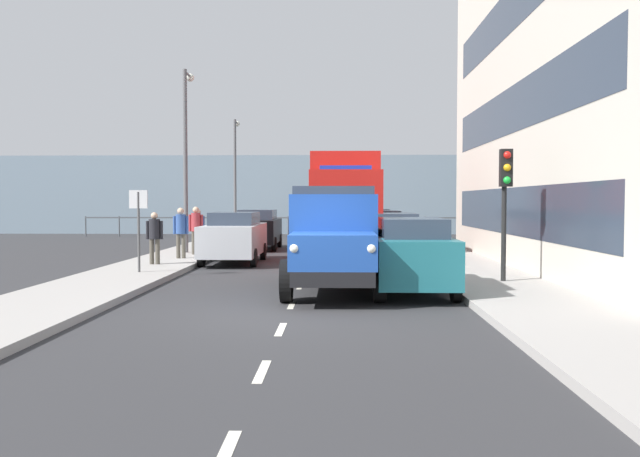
{
  "coord_description": "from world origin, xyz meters",
  "views": [
    {
      "loc": [
        -0.94,
        12.4,
        2.11
      ],
      "look_at": [
        -0.23,
        -13.41,
        1.03
      ],
      "focal_mm": 37.24,
      "sensor_mm": 36.0,
      "label": 1
    }
  ],
  "objects_px": {
    "car_grey_kerbside_1": "(390,239)",
    "car_black_oppositeside_1": "(257,229)",
    "car_teal_kerbside_near": "(411,254)",
    "traffic_light_near": "(505,186)",
    "car_silver_oppositeside_0": "(234,237)",
    "car_maroon_kerbside_2": "(379,231)",
    "pedestrian_in_dark_coat": "(196,226)",
    "lamp_post_promenade": "(186,145)",
    "pedestrian_couple_b": "(181,229)",
    "lamp_post_far": "(235,167)",
    "pedestrian_with_bag": "(198,226)",
    "lorry_cargo_red": "(345,202)",
    "street_sign": "(139,216)",
    "truck_vintage_blue": "(334,242)",
    "car_white_kerbside_3": "(373,227)",
    "pedestrian_strolling": "(155,234)"
  },
  "relations": [
    {
      "from": "car_grey_kerbside_1",
      "to": "car_black_oppositeside_1",
      "type": "bearing_deg",
      "value": -56.28
    },
    {
      "from": "car_teal_kerbside_near",
      "to": "traffic_light_near",
      "type": "bearing_deg",
      "value": -154.74
    },
    {
      "from": "car_teal_kerbside_near",
      "to": "car_silver_oppositeside_0",
      "type": "relative_size",
      "value": 0.95
    },
    {
      "from": "car_maroon_kerbside_2",
      "to": "traffic_light_near",
      "type": "height_order",
      "value": "traffic_light_near"
    },
    {
      "from": "car_silver_oppositeside_0",
      "to": "pedestrian_in_dark_coat",
      "type": "distance_m",
      "value": 2.44
    },
    {
      "from": "car_teal_kerbside_near",
      "to": "lamp_post_promenade",
      "type": "relative_size",
      "value": 0.59
    },
    {
      "from": "pedestrian_couple_b",
      "to": "lamp_post_far",
      "type": "xyz_separation_m",
      "value": [
        0.56,
        -15.67,
        2.92
      ]
    },
    {
      "from": "lamp_post_promenade",
      "to": "pedestrian_with_bag",
      "type": "bearing_deg",
      "value": -91.72
    },
    {
      "from": "lamp_post_promenade",
      "to": "lamp_post_far",
      "type": "bearing_deg",
      "value": -89.4
    },
    {
      "from": "lorry_cargo_red",
      "to": "car_black_oppositeside_1",
      "type": "distance_m",
      "value": 5.21
    },
    {
      "from": "car_silver_oppositeside_0",
      "to": "street_sign",
      "type": "relative_size",
      "value": 1.93
    },
    {
      "from": "lorry_cargo_red",
      "to": "traffic_light_near",
      "type": "xyz_separation_m",
      "value": [
        -3.78,
        9.19,
        0.4
      ]
    },
    {
      "from": "car_teal_kerbside_near",
      "to": "pedestrian_in_dark_coat",
      "type": "bearing_deg",
      "value": -52.86
    },
    {
      "from": "truck_vintage_blue",
      "to": "lorry_cargo_red",
      "type": "relative_size",
      "value": 0.69
    },
    {
      "from": "car_black_oppositeside_1",
      "to": "car_maroon_kerbside_2",
      "type": "bearing_deg",
      "value": 155.62
    },
    {
      "from": "car_silver_oppositeside_0",
      "to": "street_sign",
      "type": "xyz_separation_m",
      "value": [
        1.95,
        4.28,
        0.79
      ]
    },
    {
      "from": "car_teal_kerbside_near",
      "to": "traffic_light_near",
      "type": "relative_size",
      "value": 1.28
    },
    {
      "from": "car_white_kerbside_3",
      "to": "car_black_oppositeside_1",
      "type": "bearing_deg",
      "value": 26.29
    },
    {
      "from": "pedestrian_couple_b",
      "to": "traffic_light_near",
      "type": "distance_m",
      "value": 11.36
    },
    {
      "from": "pedestrian_strolling",
      "to": "pedestrian_couple_b",
      "type": "relative_size",
      "value": 0.93
    },
    {
      "from": "car_maroon_kerbside_2",
      "to": "pedestrian_in_dark_coat",
      "type": "relative_size",
      "value": 2.26
    },
    {
      "from": "car_teal_kerbside_near",
      "to": "pedestrian_couple_b",
      "type": "relative_size",
      "value": 2.38
    },
    {
      "from": "traffic_light_near",
      "to": "pedestrian_with_bag",
      "type": "bearing_deg",
      "value": -47.86
    },
    {
      "from": "car_silver_oppositeside_0",
      "to": "pedestrian_strolling",
      "type": "xyz_separation_m",
      "value": [
        2.15,
        2.02,
        0.19
      ]
    },
    {
      "from": "car_maroon_kerbside_2",
      "to": "pedestrian_couple_b",
      "type": "xyz_separation_m",
      "value": [
        7.0,
        4.0,
        0.27
      ]
    },
    {
      "from": "truck_vintage_blue",
      "to": "car_maroon_kerbside_2",
      "type": "relative_size",
      "value": 1.43
    },
    {
      "from": "car_black_oppositeside_1",
      "to": "pedestrian_with_bag",
      "type": "distance_m",
      "value": 2.86
    },
    {
      "from": "traffic_light_near",
      "to": "lamp_post_far",
      "type": "distance_m",
      "value": 24.13
    },
    {
      "from": "car_silver_oppositeside_0",
      "to": "pedestrian_strolling",
      "type": "relative_size",
      "value": 2.7
    },
    {
      "from": "truck_vintage_blue",
      "to": "pedestrian_strolling",
      "type": "relative_size",
      "value": 3.52
    },
    {
      "from": "car_teal_kerbside_near",
      "to": "car_silver_oppositeside_0",
      "type": "height_order",
      "value": "same"
    },
    {
      "from": "car_teal_kerbside_near",
      "to": "car_black_oppositeside_1",
      "type": "bearing_deg",
      "value": -69.38
    },
    {
      "from": "car_black_oppositeside_1",
      "to": "traffic_light_near",
      "type": "height_order",
      "value": "traffic_light_near"
    },
    {
      "from": "car_teal_kerbside_near",
      "to": "car_maroon_kerbside_2",
      "type": "xyz_separation_m",
      "value": [
        0.0,
        -11.38,
        0.0
      ]
    },
    {
      "from": "traffic_light_near",
      "to": "street_sign",
      "type": "height_order",
      "value": "traffic_light_near"
    },
    {
      "from": "traffic_light_near",
      "to": "street_sign",
      "type": "distance_m",
      "value": 9.72
    },
    {
      "from": "car_grey_kerbside_1",
      "to": "truck_vintage_blue",
      "type": "bearing_deg",
      "value": 73.85
    },
    {
      "from": "car_white_kerbside_3",
      "to": "traffic_light_near",
      "type": "distance_m",
      "value": 15.41
    },
    {
      "from": "car_white_kerbside_3",
      "to": "pedestrian_with_bag",
      "type": "xyz_separation_m",
      "value": [
        7.37,
        4.35,
        0.2
      ]
    },
    {
      "from": "pedestrian_with_bag",
      "to": "truck_vintage_blue",
      "type": "bearing_deg",
      "value": 115.15
    },
    {
      "from": "pedestrian_strolling",
      "to": "pedestrian_with_bag",
      "type": "relative_size",
      "value": 1.0
    },
    {
      "from": "car_silver_oppositeside_0",
      "to": "pedestrian_strolling",
      "type": "bearing_deg",
      "value": 43.15
    },
    {
      "from": "pedestrian_strolling",
      "to": "street_sign",
      "type": "distance_m",
      "value": 2.35
    },
    {
      "from": "lamp_post_promenade",
      "to": "lorry_cargo_red",
      "type": "bearing_deg",
      "value": -178.24
    },
    {
      "from": "car_maroon_kerbside_2",
      "to": "truck_vintage_blue",
      "type": "bearing_deg",
      "value": 81.3
    },
    {
      "from": "car_teal_kerbside_near",
      "to": "pedestrian_strolling",
      "type": "xyz_separation_m",
      "value": [
        7.31,
        -5.27,
        0.19
      ]
    },
    {
      "from": "truck_vintage_blue",
      "to": "lorry_cargo_red",
      "type": "xyz_separation_m",
      "value": [
        -0.36,
        -10.37,
        0.9
      ]
    },
    {
      "from": "lamp_post_promenade",
      "to": "lamp_post_far",
      "type": "distance_m",
      "value": 12.92
    },
    {
      "from": "truck_vintage_blue",
      "to": "car_teal_kerbside_near",
      "type": "distance_m",
      "value": 1.77
    },
    {
      "from": "car_black_oppositeside_1",
      "to": "pedestrian_with_bag",
      "type": "height_order",
      "value": "pedestrian_with_bag"
    }
  ]
}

